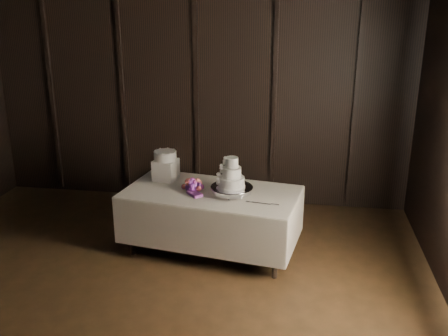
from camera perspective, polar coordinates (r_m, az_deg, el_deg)
The scene contains 8 objects.
room at distance 3.95m, azimuth -13.83°, elevation -1.86°, with size 6.08×7.08×3.08m.
display_table at distance 5.88m, azimuth -1.45°, elevation -5.78°, with size 2.13×1.34×0.76m.
cake_stand at distance 5.64m, azimuth 0.88°, elevation -2.58°, with size 0.48×0.48×0.09m, color silver.
wedding_cake at distance 5.57m, azimuth 0.61°, elevation -0.87°, with size 0.32×0.29×0.35m.
bouquet at distance 5.73m, azimuth -3.62°, elevation -2.03°, with size 0.30×0.40×0.19m, color #BF4747, non-canonical shape.
box_pedestal at distance 6.12m, azimuth -6.67°, elevation -0.19°, with size 0.26×0.26×0.25m, color white.
small_cake at distance 6.07m, azimuth -6.73°, elevation 1.42°, with size 0.27×0.27×0.11m, color white.
cake_knife at distance 5.41m, azimuth 3.93°, elevation -4.01°, with size 0.37×0.02×0.01m, color silver.
Camera 1 is at (1.50, -3.39, 2.84)m, focal length 40.00 mm.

